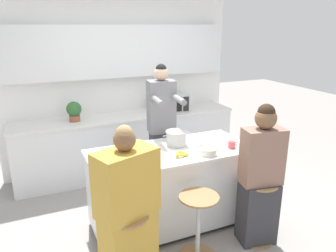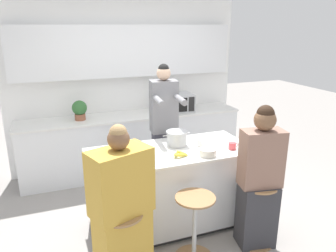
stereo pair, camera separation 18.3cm
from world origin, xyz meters
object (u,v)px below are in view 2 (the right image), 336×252
Objects in this scene: banana_bunch at (180,154)px; microwave at (176,103)px; kitchen_island at (171,188)px; coffee_cup_far at (201,143)px; bar_stool_leftmost at (122,244)px; potted_plant at (80,109)px; cooking_pot at (177,138)px; person_seated_near at (259,183)px; person_cooking at (164,134)px; fruit_bowl at (208,152)px; person_wrapped_blanket at (122,211)px; juice_carton at (112,158)px; coffee_cup_near at (232,146)px; bar_stool_rightmost at (257,211)px; bar_stool_center at (195,225)px.

banana_bunch is 1.86m from microwave.
coffee_cup_far is at bearing -0.18° from kitchen_island.
potted_plant is (-0.06, 2.23, 0.68)m from bar_stool_leftmost.
cooking_pot is 1.76× the size of banana_bunch.
person_seated_near is 1.00m from cooking_pot.
person_cooking is 10.08× the size of fruit_bowl.
coffee_cup_far is (1.06, 0.64, 0.26)m from person_wrapped_blanket.
bar_stool_leftmost is 2.68m from microwave.
fruit_bowl is 0.97m from juice_carton.
cooking_pot is (0.81, 0.76, 0.31)m from person_wrapped_blanket.
kitchen_island is at bearing 95.43° from banana_bunch.
banana_bunch is at bearing 164.71° from fruit_bowl.
person_seated_near is at bearing -19.16° from person_wrapped_blanket.
person_wrapped_blanket is 12.69× the size of coffee_cup_near.
bar_stool_rightmost is at bearing 1.15° from bar_stool_leftmost.
banana_bunch is (-0.13, -0.81, 0.05)m from person_cooking.
banana_bunch reaches higher than bar_stool_rightmost.
cooking_pot is 1.16× the size of potted_plant.
bar_stool_rightmost is at bearing -41.49° from kitchen_island.
bar_stool_center is (0.00, -0.63, -0.09)m from kitchen_island.
coffee_cup_near reaches higher than bar_stool_rightmost.
person_seated_near is 8.96× the size of juice_carton.
kitchen_island is 14.98× the size of coffee_cup_far.
bar_stool_rightmost is 5.87× the size of coffee_cup_near.
person_cooking is 0.65m from coffee_cup_far.
bar_stool_leftmost is 1.42m from bar_stool_rightmost.
coffee_cup_near is at bearing -0.63° from banana_bunch.
bar_stool_rightmost is 2.73m from potted_plant.
cooking_pot is at bearing 72.70° from banana_bunch.
person_seated_near reaches higher than cooking_pot.
person_cooking is at bearing -46.34° from potted_plant.
kitchen_island is at bearing -113.94° from microwave.
banana_bunch is (0.02, 0.43, 0.56)m from bar_stool_center.
person_wrapped_blanket is at bearing -88.14° from potted_plant.
bar_stool_leftmost is at bearing -178.85° from bar_stool_rightmost.
kitchen_island is 2.63× the size of bar_stool_leftmost.
coffee_cup_far is at bearing 76.92° from fruit_bowl.
cooking_pot reaches higher than bar_stool_center.
coffee_cup_far is 0.71× the size of juice_carton.
coffee_cup_far reaches higher than bar_stool_leftmost.
kitchen_island is 0.56m from cooking_pot.
person_seated_near is 8.55× the size of fruit_bowl.
potted_plant is (-0.92, 0.96, 0.17)m from person_cooking.
juice_carton is at bearing -129.05° from person_cooking.
person_seated_near is (-0.01, -0.01, 0.32)m from bar_stool_rightmost.
person_seated_near is at bearing -89.70° from microwave.
bar_stool_leftmost is at bearing -161.59° from coffee_cup_near.
person_cooking is 1.18× the size of person_seated_near.
potted_plant reaches higher than bar_stool_rightmost.
person_cooking is 0.90m from fruit_bowl.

